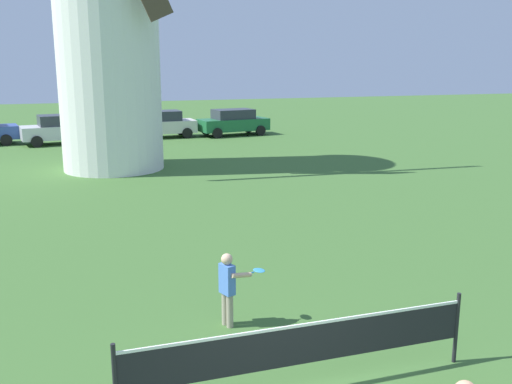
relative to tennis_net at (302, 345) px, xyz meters
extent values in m
cylinder|color=white|center=(-1.01, 17.84, 4.79)|extent=(4.06, 4.06, 10.96)
cylinder|color=black|center=(2.47, 0.00, -0.13)|extent=(0.06, 0.06, 1.10)
cube|color=black|center=(0.00, 0.00, -0.01)|extent=(4.90, 0.01, 0.55)
cube|color=white|center=(0.00, 0.00, 0.29)|extent=(4.90, 0.02, 0.04)
cylinder|color=#9E937F|center=(-0.46, 2.30, -0.39)|extent=(0.12, 0.12, 0.58)
cylinder|color=#9E937F|center=(-0.41, 2.17, -0.39)|extent=(0.12, 0.12, 0.58)
cube|color=#4C7AD1|center=(-0.43, 2.24, 0.16)|extent=(0.24, 0.32, 0.52)
sphere|color=#DBB28E|center=(-0.43, 2.24, 0.51)|extent=(0.19, 0.19, 0.19)
cylinder|color=#DBB28E|center=(-0.49, 2.41, 0.14)|extent=(0.08, 0.08, 0.39)
cylinder|color=#DBB28E|center=(-0.21, 2.14, 0.24)|extent=(0.40, 0.21, 0.15)
cylinder|color=#338CCC|center=(-0.07, 2.19, 0.24)|extent=(0.22, 0.10, 0.04)
ellipsoid|color=#338CCC|center=(0.14, 2.26, 0.24)|extent=(0.25, 0.29, 0.03)
cylinder|color=black|center=(-6.18, 28.16, -0.38)|extent=(0.62, 0.28, 0.60)
cylinder|color=black|center=(-5.88, 26.48, -0.38)|extent=(0.62, 0.28, 0.60)
cube|color=silver|center=(-3.01, 26.35, -0.03)|extent=(4.47, 2.35, 0.70)
cube|color=#2D333D|center=(-3.01, 26.35, 0.60)|extent=(2.59, 1.85, 0.56)
cylinder|color=black|center=(-1.72, 27.42, -0.38)|extent=(0.62, 0.27, 0.60)
cylinder|color=black|center=(-1.45, 25.74, -0.38)|extent=(0.62, 0.27, 0.60)
cylinder|color=black|center=(-4.58, 26.96, -0.38)|extent=(0.62, 0.27, 0.60)
cylinder|color=black|center=(-4.31, 25.29, -0.38)|extent=(0.62, 0.27, 0.60)
cube|color=silver|center=(2.48, 27.19, -0.03)|extent=(3.94, 1.85, 0.70)
cube|color=#2D333D|center=(2.48, 27.19, 0.60)|extent=(2.23, 1.58, 0.56)
cylinder|color=black|center=(3.77, 28.09, -0.38)|extent=(0.61, 0.20, 0.60)
cylinder|color=black|center=(3.83, 26.39, -0.38)|extent=(0.61, 0.20, 0.60)
cylinder|color=black|center=(1.13, 27.99, -0.38)|extent=(0.61, 0.20, 0.60)
cylinder|color=black|center=(1.20, 26.29, -0.38)|extent=(0.61, 0.20, 0.60)
cube|color=#1E6638|center=(6.75, 26.90, -0.03)|extent=(4.36, 2.30, 0.70)
cube|color=#2D333D|center=(6.75, 26.90, 0.60)|extent=(2.52, 1.83, 0.56)
cylinder|color=black|center=(8.02, 27.95, -0.38)|extent=(0.62, 0.27, 0.60)
cylinder|color=black|center=(8.28, 26.27, -0.38)|extent=(0.62, 0.27, 0.60)
cylinder|color=black|center=(5.23, 27.53, -0.38)|extent=(0.62, 0.27, 0.60)
cylinder|color=black|center=(5.49, 25.85, -0.38)|extent=(0.62, 0.27, 0.60)
camera|label=1|loc=(-2.82, -6.57, 3.74)|focal=40.59mm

